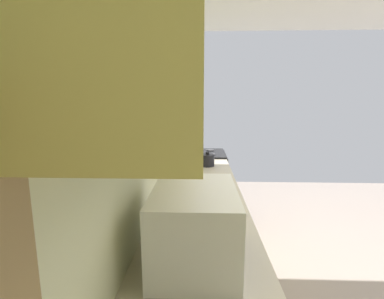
{
  "coord_description": "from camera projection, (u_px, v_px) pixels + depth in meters",
  "views": [
    {
      "loc": [
        -1.86,
        1.31,
        1.6
      ],
      "look_at": [
        -0.32,
        1.37,
        1.32
      ],
      "focal_mm": 25.15,
      "sensor_mm": 36.0,
      "label": 1
    }
  ],
  "objects": [
    {
      "name": "oven_range",
      "position": [
        202.0,
        186.0,
        3.59
      ],
      "size": [
        0.66,
        0.63,
        1.1
      ],
      "color": "black",
      "rests_on": "ground_plane"
    },
    {
      "name": "kettle",
      "position": [
        207.0,
        160.0,
        2.85
      ],
      "size": [
        0.2,
        0.15,
        0.15
      ],
      "color": "black",
      "rests_on": "counter_run"
    },
    {
      "name": "microwave",
      "position": [
        195.0,
        225.0,
        1.15
      ],
      "size": [
        0.49,
        0.36,
        0.32
      ],
      "color": "white",
      "rests_on": "counter_run"
    },
    {
      "name": "upper_cabinets",
      "position": [
        173.0,
        58.0,
        1.38
      ],
      "size": [
        2.19,
        0.3,
        0.64
      ],
      "color": "#DCCE6B"
    },
    {
      "name": "counter_run",
      "position": [
        199.0,
        293.0,
        1.62
      ],
      "size": [
        3.36,
        0.62,
        0.92
      ],
      "color": "#DBCD6D",
      "rests_on": "ground_plane"
    },
    {
      "name": "wall_back",
      "position": [
        151.0,
        146.0,
        1.9
      ],
      "size": [
        4.34,
        0.12,
        2.57
      ],
      "primitive_type": "cube",
      "color": "beige",
      "rests_on": "ground_plane"
    }
  ]
}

